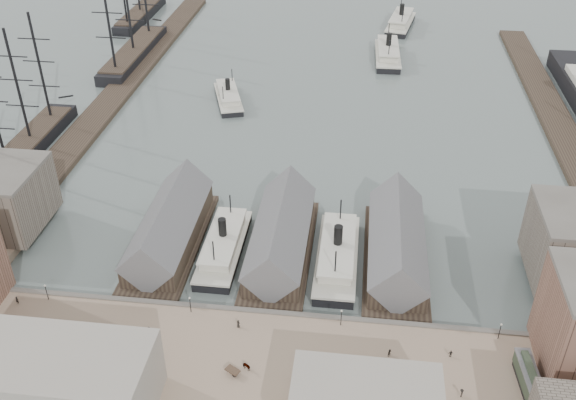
# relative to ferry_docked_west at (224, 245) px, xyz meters

# --- Properties ---
(ground) EXTENTS (900.00, 900.00, 0.00)m
(ground) POSITION_rel_ferry_docked_west_xyz_m (13.00, -15.11, -2.36)
(ground) COLOR #53605D
(ground) RESTS_ON ground
(quay) EXTENTS (180.00, 30.00, 2.00)m
(quay) POSITION_rel_ferry_docked_west_xyz_m (13.00, -35.11, -1.36)
(quay) COLOR #8E755F
(quay) RESTS_ON ground
(seawall) EXTENTS (180.00, 1.20, 2.30)m
(seawall) POSITION_rel_ferry_docked_west_xyz_m (13.00, -20.31, -1.21)
(seawall) COLOR #59544C
(seawall) RESTS_ON ground
(west_wharf) EXTENTS (10.00, 220.00, 1.60)m
(west_wharf) POSITION_rel_ferry_docked_west_xyz_m (-55.00, 84.89, -1.56)
(west_wharf) COLOR #2D231C
(west_wharf) RESTS_ON ground
(east_wharf) EXTENTS (10.00, 180.00, 1.60)m
(east_wharf) POSITION_rel_ferry_docked_west_xyz_m (91.00, 74.89, -1.56)
(east_wharf) COLOR #2D231C
(east_wharf) RESTS_ON ground
(ferry_shed_west) EXTENTS (14.00, 42.00, 12.60)m
(ferry_shed_west) POSITION_rel_ferry_docked_west_xyz_m (-13.00, 1.77, 2.28)
(ferry_shed_west) COLOR #2D231C
(ferry_shed_west) RESTS_ON ground
(ferry_shed_center) EXTENTS (14.00, 42.00, 12.60)m
(ferry_shed_center) POSITION_rel_ferry_docked_west_xyz_m (13.00, 1.77, 2.28)
(ferry_shed_center) COLOR #2D231C
(ferry_shed_center) RESTS_ON ground
(ferry_shed_east) EXTENTS (14.00, 42.00, 12.60)m
(ferry_shed_east) POSITION_rel_ferry_docked_west_xyz_m (39.00, 1.77, 2.28)
(ferry_shed_east) COLOR #2D231C
(ferry_shed_east) RESTS_ON ground
(street_bldg_west) EXTENTS (30.00, 16.00, 12.00)m
(street_bldg_west) POSITION_rel_ferry_docked_west_xyz_m (-17.00, -47.11, 5.64)
(street_bldg_west) COLOR gray
(street_bldg_west) RESTS_ON quay
(lamp_post_far_w) EXTENTS (0.44, 0.44, 3.92)m
(lamp_post_far_w) POSITION_rel_ferry_docked_west_xyz_m (-32.00, -22.11, 2.35)
(lamp_post_far_w) COLOR black
(lamp_post_far_w) RESTS_ON quay
(lamp_post_near_w) EXTENTS (0.44, 0.44, 3.92)m
(lamp_post_near_w) POSITION_rel_ferry_docked_west_xyz_m (-2.00, -22.11, 2.35)
(lamp_post_near_w) COLOR black
(lamp_post_near_w) RESTS_ON quay
(lamp_post_near_e) EXTENTS (0.44, 0.44, 3.92)m
(lamp_post_near_e) POSITION_rel_ferry_docked_west_xyz_m (28.00, -22.11, 2.35)
(lamp_post_near_e) COLOR black
(lamp_post_near_e) RESTS_ON quay
(lamp_post_far_e) EXTENTS (0.44, 0.44, 3.92)m
(lamp_post_far_e) POSITION_rel_ferry_docked_west_xyz_m (58.00, -22.11, 2.35)
(lamp_post_far_e) COLOR black
(lamp_post_far_e) RESTS_ON quay
(ferry_docked_west) EXTENTS (8.46, 28.21, 10.07)m
(ferry_docked_west) POSITION_rel_ferry_docked_west_xyz_m (0.00, 0.00, 0.00)
(ferry_docked_west) COLOR black
(ferry_docked_west) RESTS_ON ground
(ferry_docked_east) EXTENTS (9.02, 30.08, 10.74)m
(ferry_docked_east) POSITION_rel_ferry_docked_west_xyz_m (26.00, -0.45, 0.16)
(ferry_docked_east) COLOR black
(ferry_docked_east) RESTS_ON ground
(ferry_open_near) EXTENTS (14.72, 25.78, 8.82)m
(ferry_open_near) POSITION_rel_ferry_docked_west_xyz_m (-15.60, 81.70, -0.29)
(ferry_open_near) COLOR black
(ferry_open_near) RESTS_ON ground
(ferry_open_mid) EXTENTS (10.07, 31.15, 11.05)m
(ferry_open_mid) POSITION_rel_ferry_docked_west_xyz_m (38.00, 128.44, 0.23)
(ferry_open_mid) COLOR black
(ferry_open_mid) RESTS_ON ground
(ferry_open_far) EXTENTS (14.50, 31.67, 10.90)m
(ferry_open_far) POSITION_rel_ferry_docked_west_xyz_m (43.90, 168.33, 0.19)
(ferry_open_far) COLOR black
(ferry_open_far) RESTS_ON ground
(sailing_ship_near) EXTENTS (8.81, 60.70, 36.22)m
(sailing_ship_near) POSITION_rel_ferry_docked_west_xyz_m (-66.76, 35.49, 0.30)
(sailing_ship_near) COLOR black
(sailing_ship_near) RESTS_ON ground
(sailing_ship_mid) EXTENTS (9.90, 57.17, 40.68)m
(sailing_ship_mid) POSITION_rel_ferry_docked_west_xyz_m (-60.15, 116.74, 0.55)
(sailing_ship_mid) COLOR black
(sailing_ship_mid) RESTS_ON ground
(sailing_ship_far) EXTENTS (9.03, 50.18, 37.13)m
(sailing_ship_far) POSITION_rel_ferry_docked_west_xyz_m (-73.69, 166.44, 0.32)
(sailing_ship_far) COLOR black
(sailing_ship_far) RESTS_ON ground
(tram) EXTENTS (3.66, 10.98, 3.84)m
(tram) POSITION_rel_ferry_docked_west_xyz_m (61.22, -33.16, 1.60)
(tram) COLOR black
(tram) RESTS_ON quay
(horse_cart_left) EXTENTS (4.80, 2.89, 1.56)m
(horse_cart_left) POSITION_rel_ferry_docked_west_xyz_m (-18.06, -31.63, 0.44)
(horse_cart_left) COLOR black
(horse_cart_left) RESTS_ON quay
(horse_cart_center) EXTENTS (4.83, 3.46, 1.65)m
(horse_cart_center) POSITION_rel_ferry_docked_west_xyz_m (11.05, -36.02, 0.47)
(horse_cart_center) COLOR black
(horse_cart_center) RESTS_ON quay
(horse_cart_right) EXTENTS (4.76, 2.96, 1.47)m
(horse_cart_right) POSITION_rel_ferry_docked_west_xyz_m (27.23, -35.06, 0.41)
(horse_cart_right) COLOR black
(horse_cart_right) RESTS_ON quay
(pedestrian_0) EXTENTS (0.71, 0.56, 1.80)m
(pedestrian_0) POSITION_rel_ferry_docked_west_xyz_m (-37.60, -24.12, 0.54)
(pedestrian_0) COLOR black
(pedestrian_0) RESTS_ON quay
(pedestrian_1) EXTENTS (0.85, 0.95, 1.62)m
(pedestrian_1) POSITION_rel_ferry_docked_west_xyz_m (-25.89, -31.94, 0.45)
(pedestrian_1) COLOR black
(pedestrian_1) RESTS_ON quay
(pedestrian_2) EXTENTS (0.73, 1.09, 1.57)m
(pedestrian_2) POSITION_rel_ferry_docked_west_xyz_m (-8.53, -28.90, 0.42)
(pedestrian_2) COLOR black
(pedestrian_2) RESTS_ON quay
(pedestrian_3) EXTENTS (1.06, 0.45, 1.80)m
(pedestrian_3) POSITION_rel_ferry_docked_west_xyz_m (-3.42, -41.65, 0.54)
(pedestrian_3) COLOR black
(pedestrian_3) RESTS_ON quay
(pedestrian_4) EXTENTS (0.90, 0.99, 1.70)m
(pedestrian_4) POSITION_rel_ferry_docked_west_xyz_m (8.22, -25.14, 0.49)
(pedestrian_4) COLOR black
(pedestrian_4) RESTS_ON quay
(pedestrian_5) EXTENTS (0.52, 0.68, 1.75)m
(pedestrian_5) POSITION_rel_ferry_docked_west_xyz_m (20.36, -37.02, 0.51)
(pedestrian_5) COLOR black
(pedestrian_5) RESTS_ON quay
(pedestrian_6) EXTENTS (0.96, 0.98, 1.59)m
(pedestrian_6) POSITION_rel_ferry_docked_west_xyz_m (37.41, -29.02, 0.44)
(pedestrian_6) COLOR black
(pedestrian_6) RESTS_ON quay
(pedestrian_7) EXTENTS (0.74, 1.18, 1.75)m
(pedestrian_7) POSITION_rel_ferry_docked_west_xyz_m (49.58, -36.97, 0.52)
(pedestrian_7) COLOR black
(pedestrian_7) RESTS_ON quay
(pedestrian_8) EXTENTS (0.96, 0.50, 1.56)m
(pedestrian_8) POSITION_rel_ferry_docked_west_xyz_m (48.57, -27.89, 0.42)
(pedestrian_8) COLOR black
(pedestrian_8) RESTS_ON quay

